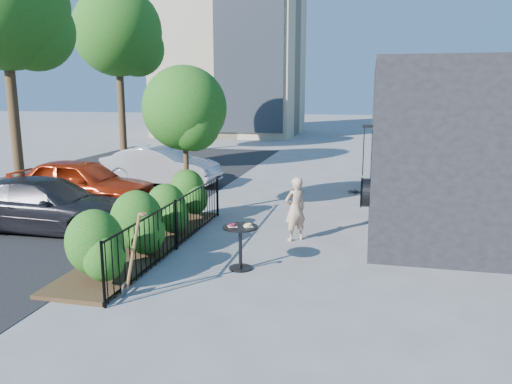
% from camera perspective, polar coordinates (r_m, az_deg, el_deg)
% --- Properties ---
extents(ground, '(120.00, 120.00, 0.00)m').
position_cam_1_polar(ground, '(10.47, -1.34, -7.16)').
color(ground, gray).
rests_on(ground, ground).
extents(shop_building, '(6.22, 9.00, 4.00)m').
position_cam_1_polar(shop_building, '(14.49, 25.08, 5.11)').
color(shop_building, black).
rests_on(shop_building, ground).
extents(fence, '(0.05, 6.05, 1.10)m').
position_cam_1_polar(fence, '(10.76, -9.15, -3.67)').
color(fence, black).
rests_on(fence, ground).
extents(planting_bed, '(1.30, 6.00, 0.08)m').
position_cam_1_polar(planting_bed, '(11.18, -12.41, -5.99)').
color(planting_bed, '#382616').
rests_on(planting_bed, ground).
extents(shrubs, '(1.10, 5.60, 1.24)m').
position_cam_1_polar(shrubs, '(11.04, -11.87, -2.62)').
color(shrubs, '#124E13').
rests_on(shrubs, ground).
extents(patio_tree, '(2.20, 2.20, 3.94)m').
position_cam_1_polar(patio_tree, '(13.23, -7.95, 8.89)').
color(patio_tree, '#3F2B19').
rests_on(patio_tree, ground).
extents(street, '(9.00, 30.00, 0.01)m').
position_cam_1_polar(street, '(16.11, -23.42, -1.40)').
color(street, black).
rests_on(street, ground).
extents(street_tree_near, '(4.40, 4.40, 8.28)m').
position_cam_1_polar(street_tree_near, '(20.05, -26.77, 17.74)').
color(street_tree_near, '#3F2B19').
rests_on(street_tree_near, ground).
extents(street_tree_far, '(4.40, 4.40, 8.28)m').
position_cam_1_polar(street_tree_far, '(26.74, -15.44, 16.70)').
color(street_tree_far, '#3F2B19').
rests_on(street_tree_far, ground).
extents(cafe_table, '(0.67, 0.67, 0.90)m').
position_cam_1_polar(cafe_table, '(9.48, -1.80, -5.46)').
color(cafe_table, black).
rests_on(cafe_table, ground).
extents(woman, '(0.63, 0.61, 1.46)m').
position_cam_1_polar(woman, '(11.28, 4.53, -1.96)').
color(woman, tan).
rests_on(woman, ground).
extents(shovel, '(0.50, 0.19, 1.50)m').
position_cam_1_polar(shovel, '(8.45, -14.03, -7.47)').
color(shovel, brown).
rests_on(shovel, ground).
extents(car_red, '(4.30, 1.84, 1.45)m').
position_cam_1_polar(car_red, '(15.18, -19.32, 0.93)').
color(car_red, '#A5280D').
rests_on(car_red, ground).
extents(car_silver, '(4.28, 1.73, 1.38)m').
position_cam_1_polar(car_silver, '(18.17, -10.79, 2.95)').
color(car_silver, '#A7A7AC').
rests_on(car_silver, ground).
extents(car_darkgrey, '(4.44, 1.94, 1.27)m').
position_cam_1_polar(car_darkgrey, '(13.09, -22.80, -1.35)').
color(car_darkgrey, black).
rests_on(car_darkgrey, ground).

